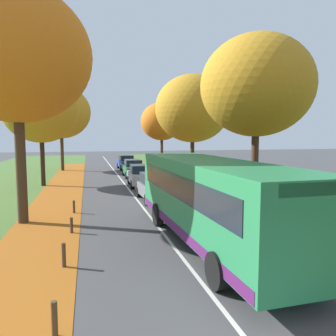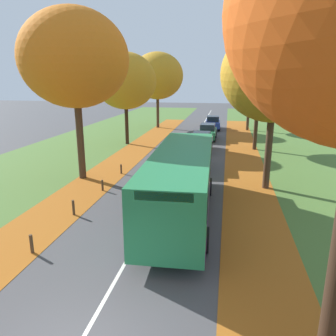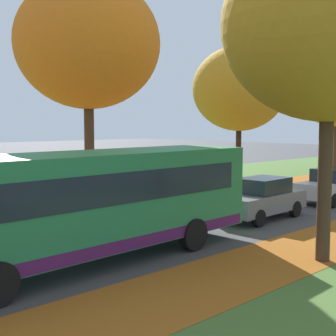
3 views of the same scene
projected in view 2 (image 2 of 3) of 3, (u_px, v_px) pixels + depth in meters
The scene contains 20 objects.
grass_verge_left at pixel (79, 152), 28.05m from camera, with size 12.00×90.00×0.01m, color #476B2D.
leaf_litter_left at pixel (104, 174), 21.56m from camera, with size 2.80×60.00×0.00m, color #9E5619.
grass_verge_right at pixel (305, 162), 24.89m from camera, with size 12.00×90.00×0.01m, color #476B2D.
leaf_litter_right at pixel (247, 182), 19.99m from camera, with size 2.80×60.00×0.00m, color #9E5619.
road_centre_line at pixel (185, 157), 26.47m from camera, with size 0.12×80.00×0.01m, color silver.
tree_left_near at pixel (74, 59), 18.92m from camera, with size 6.31×6.31×10.06m.
tree_left_mid at pixel (125, 81), 30.07m from camera, with size 5.73×5.73×8.47m.
tree_left_far at pixel (157, 76), 40.48m from camera, with size 6.37×6.37×9.28m.
tree_right_near at pixel (275, 74), 17.24m from camera, with size 5.71×5.71×8.92m.
tree_right_mid at pixel (259, 79), 27.56m from camera, with size 6.20×6.20×8.87m.
tree_right_far at pixel (250, 84), 38.54m from camera, with size 4.89×4.89×7.70m.
bollard_third at pixel (32, 244), 11.78m from camera, with size 0.12×0.12×0.72m, color #4C3823.
bollard_fourth at pixel (73, 208), 15.07m from camera, with size 0.12×0.12×0.73m, color #4C3823.
bollard_fifth at pixel (102, 185), 18.36m from camera, with size 0.12×0.12×0.63m, color #4C3823.
bollard_sixth at pixel (121, 169), 21.65m from camera, with size 0.12×0.12×0.64m, color #4C3823.
bus at pixel (182, 180), 14.72m from camera, with size 2.92×10.48×2.98m.
car_grey_lead at pixel (194, 157), 22.85m from camera, with size 1.89×4.25×1.62m.
car_silver_following at pixel (201, 142), 28.26m from camera, with size 1.88×4.25×1.62m.
car_green_third_in_line at pixel (208, 132), 33.63m from camera, with size 1.81×4.21×1.62m.
car_blue_fourth_in_line at pixel (213, 123), 40.49m from camera, with size 1.91×4.26×1.62m.
Camera 2 is at (3.21, -5.61, 6.12)m, focal length 35.00 mm.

